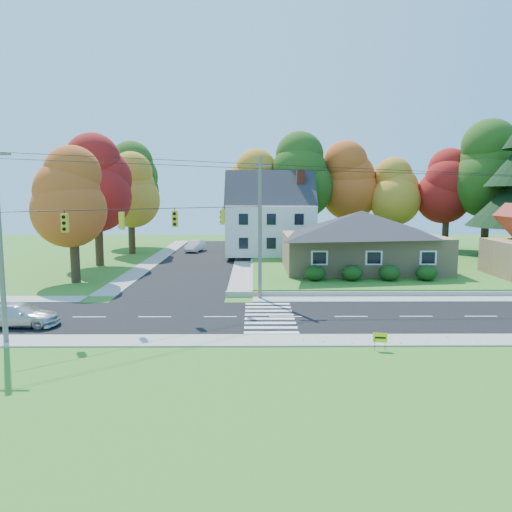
{
  "coord_description": "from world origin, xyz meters",
  "views": [
    {
      "loc": [
        -2.03,
        -29.74,
        7.55
      ],
      "look_at": [
        -1.76,
        8.0,
        2.74
      ],
      "focal_mm": 35.0,
      "sensor_mm": 36.0,
      "label": 1
    }
  ],
  "objects_px": {
    "ranch_house": "(361,239)",
    "white_car": "(195,246)",
    "silver_sedan": "(19,315)",
    "fire_hydrant": "(259,293)"
  },
  "relations": [
    {
      "from": "ranch_house",
      "to": "white_car",
      "type": "height_order",
      "value": "ranch_house"
    },
    {
      "from": "silver_sedan",
      "to": "fire_hydrant",
      "type": "xyz_separation_m",
      "value": [
        13.66,
        7.73,
        -0.34
      ]
    },
    {
      "from": "ranch_house",
      "to": "silver_sedan",
      "type": "xyz_separation_m",
      "value": [
        -23.25,
        -18.06,
        -2.59
      ]
    },
    {
      "from": "fire_hydrant",
      "to": "silver_sedan",
      "type": "bearing_deg",
      "value": -150.49
    },
    {
      "from": "white_car",
      "to": "fire_hydrant",
      "type": "distance_m",
      "value": 29.31
    },
    {
      "from": "ranch_house",
      "to": "fire_hydrant",
      "type": "distance_m",
      "value": 14.39
    },
    {
      "from": "silver_sedan",
      "to": "fire_hydrant",
      "type": "distance_m",
      "value": 15.7
    },
    {
      "from": "fire_hydrant",
      "to": "ranch_house",
      "type": "bearing_deg",
      "value": 47.11
    },
    {
      "from": "ranch_house",
      "to": "silver_sedan",
      "type": "distance_m",
      "value": 29.55
    },
    {
      "from": "silver_sedan",
      "to": "white_car",
      "type": "height_order",
      "value": "white_car"
    }
  ]
}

